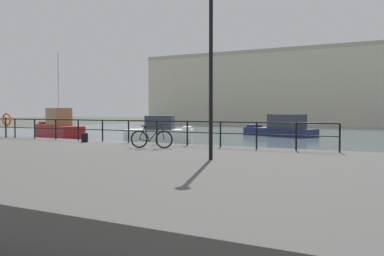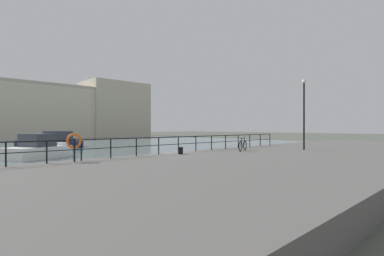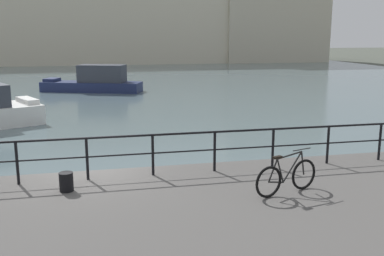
{
  "view_description": "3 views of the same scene",
  "coord_description": "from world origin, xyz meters",
  "px_view_note": "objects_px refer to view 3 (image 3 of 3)",
  "views": [
    {
      "loc": [
        15.18,
        -17.73,
        2.44
      ],
      "look_at": [
        3.22,
        2.45,
        1.54
      ],
      "focal_mm": 42.69,
      "sensor_mm": 36.0,
      "label": 1
    },
    {
      "loc": [
        -12.57,
        -15.03,
        2.59
      ],
      "look_at": [
        2.61,
        0.64,
        2.54
      ],
      "focal_mm": 27.06,
      "sensor_mm": 36.0,
      "label": 2
    },
    {
      "loc": [
        0.23,
        -11.6,
        4.45
      ],
      "look_at": [
        3.25,
        1.95,
        1.51
      ],
      "focal_mm": 41.74,
      "sensor_mm": 36.0,
      "label": 3
    }
  ],
  "objects_px": {
    "mooring_bollard": "(66,182)",
    "moored_red_daysailer": "(95,81)",
    "parked_bicycle": "(287,177)",
    "harbor_building": "(133,21)"
  },
  "relations": [
    {
      "from": "parked_bicycle",
      "to": "moored_red_daysailer",
      "type": "bearing_deg",
      "value": 80.02
    },
    {
      "from": "moored_red_daysailer",
      "to": "harbor_building",
      "type": "bearing_deg",
      "value": -79.35
    },
    {
      "from": "parked_bicycle",
      "to": "mooring_bollard",
      "type": "height_order",
      "value": "parked_bicycle"
    },
    {
      "from": "moored_red_daysailer",
      "to": "parked_bicycle",
      "type": "bearing_deg",
      "value": 119.31
    },
    {
      "from": "harbor_building",
      "to": "moored_red_daysailer",
      "type": "relative_size",
      "value": 9.32
    },
    {
      "from": "parked_bicycle",
      "to": "mooring_bollard",
      "type": "relative_size",
      "value": 3.86
    },
    {
      "from": "harbor_building",
      "to": "parked_bicycle",
      "type": "height_order",
      "value": "harbor_building"
    },
    {
      "from": "harbor_building",
      "to": "parked_bicycle",
      "type": "relative_size",
      "value": 43.59
    },
    {
      "from": "harbor_building",
      "to": "mooring_bollard",
      "type": "height_order",
      "value": "harbor_building"
    },
    {
      "from": "mooring_bollard",
      "to": "moored_red_daysailer",
      "type": "bearing_deg",
      "value": 88.03
    }
  ]
}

